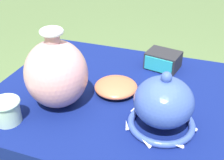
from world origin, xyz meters
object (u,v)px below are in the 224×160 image
Objects in this scene: cup_wide_celadon at (7,110)px; bowl_shallow_terracotta at (116,87)px; vase_dome_bell at (163,105)px; mosaic_tile_box at (163,60)px; vase_tall_bulbous at (56,73)px.

bowl_shallow_terracotta is (0.28, 0.28, -0.02)m from cup_wide_celadon.
bowl_shallow_terracotta is (-0.20, 0.14, -0.06)m from vase_dome_bell.
vase_tall_bulbous is at bearing -116.36° from mosaic_tile_box.
mosaic_tile_box is 0.68m from cup_wide_celadon.
vase_dome_bell is 1.41× the size of bowl_shallow_terracotta.
bowl_shallow_terracotta is at bearing 146.16° from vase_dome_bell.
cup_wide_celadon is 0.40m from bowl_shallow_terracotta.
vase_tall_bulbous reaches higher than mosaic_tile_box.
vase_tall_bulbous is 2.91× the size of cup_wide_celadon.
vase_dome_bell is at bearing -33.84° from bowl_shallow_terracotta.
cup_wide_celadon reaches higher than bowl_shallow_terracotta.
vase_tall_bulbous is 0.20m from cup_wide_celadon.
vase_tall_bulbous is at bearing 53.99° from cup_wide_celadon.
vase_tall_bulbous is 0.38m from vase_dome_bell.
bowl_shallow_terracotta is at bearing -105.71° from mosaic_tile_box.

